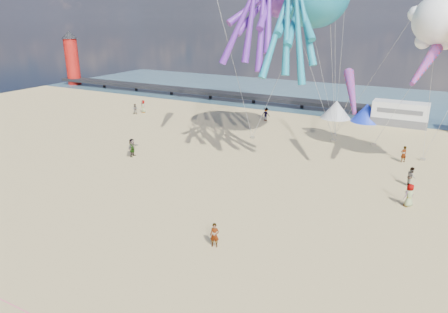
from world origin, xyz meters
TOP-DOWN VIEW (x-y plane):
  - ground at (0.00, 0.00)m, footprint 120.00×120.00m
  - water at (0.00, 55.00)m, footprint 120.00×120.00m
  - pier at (-28.00, 44.00)m, footprint 60.00×3.00m
  - lighthouse at (-56.00, 44.00)m, footprint 2.60×2.60m
  - motorhome_0 at (6.00, 40.00)m, footprint 6.60×2.50m
  - tent_white at (-2.00, 40.00)m, footprint 4.00×4.00m
  - tent_blue at (2.00, 40.00)m, footprint 4.00×4.00m
  - standing_person at (-0.78, 4.12)m, footprint 0.63×0.49m
  - beachgoer_0 at (-27.27, 30.34)m, footprint 0.78×0.68m
  - beachgoer_1 at (8.87, 19.67)m, footprint 0.70×0.89m
  - beachgoer_2 at (-9.83, 34.13)m, footprint 0.91×0.73m
  - beachgoer_4 at (-16.01, 14.65)m, footprint 0.62×1.12m
  - beachgoer_5 at (7.80, 25.44)m, footprint 1.44×1.33m
  - beachgoer_6 at (9.04, 15.48)m, footprint 0.73×0.75m
  - beachgoer_7 at (-27.50, 28.86)m, footprint 0.88×0.78m
  - sandbag_a at (-8.05, 25.86)m, footprint 0.50×0.35m
  - sandbag_b at (0.37, 29.15)m, footprint 0.50×0.35m
  - sandbag_c at (9.47, 26.84)m, footprint 0.50×0.35m
  - sandbag_d at (4.56, 29.68)m, footprint 0.50×0.35m
  - sandbag_e at (-0.01, 31.42)m, footprint 0.50×0.35m
  - kite_panda at (8.82, 24.08)m, footprint 5.20×4.94m
  - windsock_mid at (8.56, 21.63)m, footprint 2.46×6.22m
  - windsock_right at (3.19, 21.10)m, footprint 2.75×5.60m

SIDE VIEW (x-z plane):
  - ground at x=0.00m, z-range 0.00..0.00m
  - water at x=0.00m, z-range 0.02..0.02m
  - sandbag_a at x=-8.05m, z-range 0.00..0.22m
  - sandbag_b at x=0.37m, z-range 0.00..0.22m
  - sandbag_c at x=9.47m, z-range 0.00..0.22m
  - sandbag_d at x=4.56m, z-range 0.00..0.22m
  - sandbag_e at x=-0.01m, z-range 0.00..0.22m
  - beachgoer_7 at x=-27.50m, z-range 0.00..1.50m
  - standing_person at x=-0.78m, z-range 0.00..1.53m
  - beachgoer_1 at x=8.87m, z-range 0.00..1.60m
  - beachgoer_5 at x=7.80m, z-range 0.00..1.61m
  - beachgoer_6 at x=9.04m, z-range 0.00..1.74m
  - beachgoer_2 at x=-9.83m, z-range 0.00..1.79m
  - beachgoer_0 at x=-27.27m, z-range 0.00..1.81m
  - beachgoer_4 at x=-16.01m, z-range 0.00..1.82m
  - pier at x=-28.00m, z-range 0.75..1.25m
  - tent_white at x=-2.00m, z-range 0.00..2.40m
  - tent_blue at x=2.00m, z-range 0.00..2.40m
  - motorhome_0 at x=6.00m, z-range 0.00..3.00m
  - lighthouse at x=-56.00m, z-range 0.00..9.00m
  - windsock_right at x=3.19m, z-range 4.22..9.85m
  - windsock_mid at x=8.56m, z-range 6.57..12.73m
  - kite_panda at x=8.82m, z-range 9.47..16.29m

